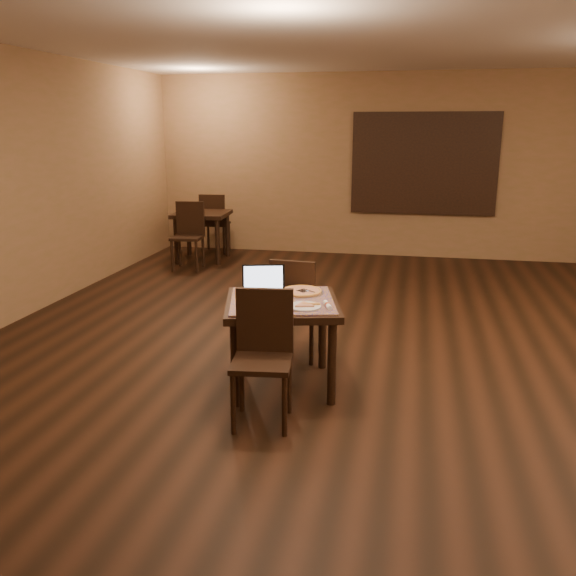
% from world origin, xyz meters
% --- Properties ---
extents(ground, '(10.00, 10.00, 0.00)m').
position_xyz_m(ground, '(0.00, 0.00, 0.00)').
color(ground, black).
rests_on(ground, ground).
extents(wall_back, '(8.00, 0.02, 3.00)m').
position_xyz_m(wall_back, '(0.00, 5.00, 1.50)').
color(wall_back, '#8F6548').
rests_on(wall_back, ground).
extents(ceiling, '(8.00, 10.00, 0.02)m').
position_xyz_m(ceiling, '(0.00, 0.00, 3.00)').
color(ceiling, silver).
rests_on(ceiling, wall_back).
extents(mural, '(2.34, 0.05, 1.64)m').
position_xyz_m(mural, '(0.50, 4.96, 1.55)').
color(mural, '#255A8A').
rests_on(mural, wall_back).
extents(tiled_table, '(1.12, 1.12, 0.76)m').
position_xyz_m(tiled_table, '(-0.65, -0.65, 0.66)').
color(tiled_table, black).
rests_on(tiled_table, ground).
extents(chair_main_near, '(0.48, 0.48, 0.99)m').
position_xyz_m(chair_main_near, '(-0.66, -1.27, 0.56)').
color(chair_main_near, black).
rests_on(chair_main_near, ground).
extents(chair_main_far, '(0.46, 0.46, 0.98)m').
position_xyz_m(chair_main_far, '(-0.66, -0.04, 0.55)').
color(chair_main_far, black).
rests_on(chair_main_far, ground).
extents(laptop, '(0.42, 0.37, 0.25)m').
position_xyz_m(laptop, '(-0.85, -0.54, 0.83)').
color(laptop, black).
rests_on(laptop, tiled_table).
extents(plate, '(0.27, 0.27, 0.01)m').
position_xyz_m(plate, '(-0.43, -0.83, 0.77)').
color(plate, white).
rests_on(plate, tiled_table).
extents(pizza_slice, '(0.21, 0.21, 0.02)m').
position_xyz_m(pizza_slice, '(-0.43, -0.83, 0.79)').
color(pizza_slice, beige).
rests_on(pizza_slice, plate).
extents(pizza_pan, '(0.38, 0.38, 0.01)m').
position_xyz_m(pizza_pan, '(-0.53, -0.41, 0.77)').
color(pizza_pan, silver).
rests_on(pizza_pan, tiled_table).
extents(pizza_whole, '(0.35, 0.35, 0.02)m').
position_xyz_m(pizza_whole, '(-0.53, -0.41, 0.78)').
color(pizza_whole, beige).
rests_on(pizza_whole, pizza_pan).
extents(spatula, '(0.24, 0.22, 0.01)m').
position_xyz_m(spatula, '(-0.51, -0.43, 0.79)').
color(spatula, silver).
rests_on(spatula, pizza_whole).
extents(napkin_roll, '(0.10, 0.18, 0.04)m').
position_xyz_m(napkin_roll, '(-0.25, -0.79, 0.78)').
color(napkin_roll, white).
rests_on(napkin_roll, tiled_table).
extents(other_table_b, '(0.90, 0.90, 0.79)m').
position_xyz_m(other_table_b, '(-3.00, 4.00, 0.66)').
color(other_table_b, black).
rests_on(other_table_b, ground).
extents(other_table_b_chair_near, '(0.47, 0.47, 1.02)m').
position_xyz_m(other_table_b_chair_near, '(-3.01, 3.40, 0.58)').
color(other_table_b_chair_near, black).
rests_on(other_table_b_chair_near, ground).
extents(other_table_b_chair_far, '(0.47, 0.47, 1.02)m').
position_xyz_m(other_table_b_chair_far, '(-2.99, 4.59, 0.58)').
color(other_table_b_chair_far, black).
rests_on(other_table_b_chair_far, ground).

